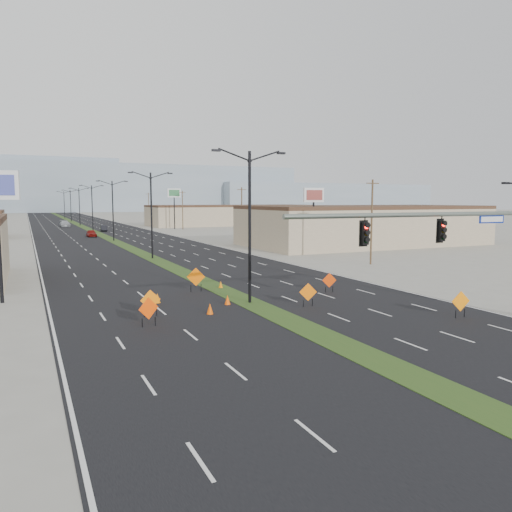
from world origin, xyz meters
name	(u,v)px	position (x,y,z in m)	size (l,w,h in m)	color
ground	(358,353)	(0.00, 0.00, 0.00)	(600.00, 600.00, 0.00)	gray
road_surface	(91,230)	(0.00, 100.00, 0.00)	(25.00, 400.00, 0.02)	black
median_strip	(91,230)	(0.00, 100.00, 0.00)	(2.00, 400.00, 0.04)	#27491A
building_se_near	(363,227)	(34.00, 45.00, 2.75)	(36.00, 18.00, 5.50)	tan
building_se_far	(230,216)	(38.00, 110.00, 2.50)	(44.00, 16.00, 5.00)	tan
mesa_center	(119,188)	(40.00, 300.00, 14.00)	(220.00, 50.00, 28.00)	gray
mesa_east	(320,197)	(180.00, 290.00, 9.00)	(160.00, 50.00, 18.00)	gray
signal_mast	(466,238)	(8.56, 2.00, 4.79)	(16.30, 0.60, 8.00)	slate
streetlight_0	(250,222)	(0.00, 12.00, 5.42)	(5.15, 0.24, 10.02)	black
streetlight_1	(151,212)	(0.00, 40.00, 5.42)	(5.15, 0.24, 10.02)	black
streetlight_2	(113,209)	(0.00, 68.00, 5.42)	(5.15, 0.24, 10.02)	black
streetlight_3	(92,207)	(0.00, 96.00, 5.42)	(5.15, 0.24, 10.02)	black
streetlight_4	(79,205)	(0.00, 124.00, 5.42)	(5.15, 0.24, 10.02)	black
streetlight_5	(71,204)	(0.00, 152.00, 5.42)	(5.15, 0.24, 10.02)	black
streetlight_6	(64,204)	(0.00, 180.00, 5.42)	(5.15, 0.24, 10.02)	black
utility_pole_0	(372,221)	(20.00, 25.00, 4.67)	(1.60, 0.20, 9.00)	#4C3823
utility_pole_1	(242,213)	(20.00, 60.00, 4.67)	(1.60, 0.20, 9.00)	#4C3823
utility_pole_2	(183,209)	(20.00, 95.00, 4.67)	(1.60, 0.20, 9.00)	#4C3823
utility_pole_3	(149,207)	(20.00, 130.00, 4.67)	(1.60, 0.20, 9.00)	#4C3823
car_left	(91,233)	(-2.29, 79.13, 0.67)	(1.57, 3.91, 1.33)	maroon
car_mid	(104,228)	(2.17, 95.40, 0.64)	(1.35, 3.86, 1.27)	black
car_far	(65,224)	(-4.19, 119.05, 0.79)	(2.20, 5.42, 1.57)	#B4B8BE
construction_sign_0	(148,309)	(-7.53, 8.61, 0.96)	(1.16, 0.46, 1.63)	#FF4705
construction_sign_1	(150,301)	(-6.91, 10.85, 0.95)	(1.22, 0.13, 1.62)	orange
construction_sign_2	(196,278)	(-2.00, 17.39, 1.08)	(1.28, 0.58, 1.83)	#FF6B05
construction_sign_3	(308,293)	(2.94, 9.38, 0.90)	(1.11, 0.40, 1.54)	#FF6C05
construction_sign_4	(461,302)	(9.44, 3.00, 0.93)	(1.18, 0.26, 1.59)	orange
construction_sign_5	(329,281)	(6.99, 13.11, 0.85)	(1.06, 0.34, 1.45)	#E33B04
cone_0	(210,309)	(-3.53, 9.99, 0.34)	(0.41, 0.41, 0.68)	#E24F04
cone_1	(227,300)	(-1.55, 12.13, 0.33)	(0.39, 0.39, 0.65)	#F85205
cone_2	(221,285)	(0.23, 18.07, 0.29)	(0.35, 0.35, 0.58)	orange
cone_3	(157,298)	(-5.60, 14.58, 0.34)	(0.41, 0.41, 0.68)	orange
pole_sign_east_near	(314,200)	(20.49, 37.60, 6.79)	(2.76, 0.76, 8.40)	black
pole_sign_east_far	(174,196)	(18.71, 97.38, 7.79)	(3.13, 0.66, 9.54)	black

